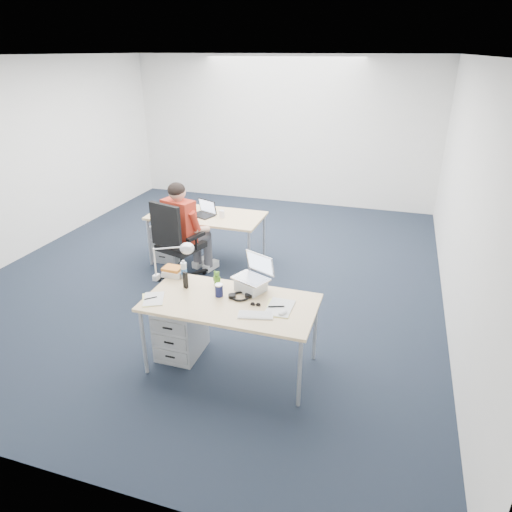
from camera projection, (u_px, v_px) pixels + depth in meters
The scene contains 24 objects.
floor at pixel (217, 271), 6.45m from camera, with size 7.00×7.00×0.00m, color black.
room at pixel (213, 149), 5.74m from camera, with size 6.02×7.02×2.80m.
desk_near at pixel (230, 306), 4.25m from camera, with size 1.60×0.80×0.73m.
desk_far at pixel (206, 218), 6.47m from camera, with size 1.60×0.80×0.73m.
office_chair at pixel (180, 260), 6.03m from camera, with size 0.90×0.90×1.15m.
seated_person at pixel (187, 230), 6.03m from camera, with size 0.54×0.79×1.35m.
drawer_pedestal_near at pixel (181, 329), 4.62m from camera, with size 0.40×0.50×0.55m, color #ABAEB0.
drawer_pedestal_far at pixel (170, 240), 6.77m from camera, with size 0.40×0.50×0.55m, color #ABAEB0.
silver_laptop at pixel (251, 274), 4.35m from camera, with size 0.33×0.26×0.35m, color silver, non-canonical shape.
wireless_keyboard at pixel (256, 315), 4.00m from camera, with size 0.31×0.13×0.02m, color white.
computer_mouse at pixel (283, 313), 4.01m from camera, with size 0.06×0.10×0.04m, color white.
headphones at pixel (240, 296), 4.29m from camera, with size 0.23×0.18×0.04m, color black, non-canonical shape.
can_koozie at pixel (219, 290), 4.30m from camera, with size 0.08×0.08×0.12m, color #161A44.
water_bottle at pixel (184, 269), 4.62m from camera, with size 0.06×0.06×0.20m, color silver.
bear_figurine at pixel (217, 278), 4.51m from camera, with size 0.08×0.06×0.15m, color #33771F, non-canonical shape.
book_stack at pixel (173, 271), 4.69m from camera, with size 0.20×0.15×0.09m, color silver.
cordless_phone at pixel (185, 280), 4.43m from camera, with size 0.04×0.03×0.17m, color black.
papers_left at pixel (152, 299), 4.26m from camera, with size 0.18×0.26×0.01m, color #FEFF93.
papers_right at pixel (278, 308), 4.11m from camera, with size 0.22×0.32×0.01m, color #FEFF93.
sunglasses at pixel (255, 305), 4.15m from camera, with size 0.10×0.04×0.02m, color black, non-canonical shape.
desk_lamp at pixel (167, 260), 4.49m from camera, with size 0.41×0.15×0.47m, color silver, non-canonical shape.
dark_laptop at pixel (202, 208), 6.36m from camera, with size 0.31×0.30×0.23m, color black, non-canonical shape.
far_cup at pixel (222, 214), 6.32m from camera, with size 0.07×0.07×0.10m, color white.
far_papers at pixel (181, 207), 6.75m from camera, with size 0.20×0.28×0.01m, color white.
Camera 1 is at (2.26, -5.35, 2.86)m, focal length 32.00 mm.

